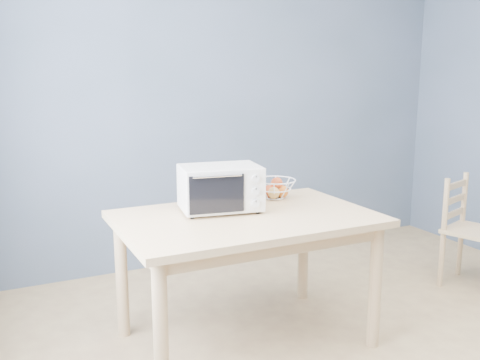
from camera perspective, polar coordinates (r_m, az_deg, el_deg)
name	(u,v)px	position (r m, az deg, el deg)	size (l,w,h in m)	color
room	(449,125)	(2.50, 21.36, 5.44)	(4.01, 4.51, 2.61)	tan
dining_table	(246,233)	(2.99, 0.65, -5.64)	(1.40, 0.90, 0.75)	tan
toaster_oven	(217,188)	(3.01, -2.43, -0.82)	(0.49, 0.37, 0.26)	white
fruit_basket	(275,188)	(3.34, 3.72, -0.90)	(0.31, 0.31, 0.13)	white
dining_chair	(470,233)	(4.20, 23.29, -5.19)	(0.47, 0.47, 0.80)	tan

